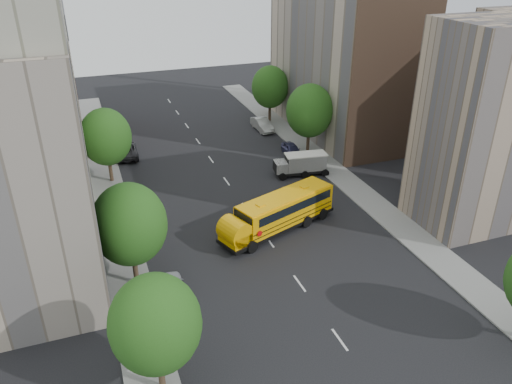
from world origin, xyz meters
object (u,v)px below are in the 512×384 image
safari_truck (301,164)px  street_tree_1 (129,224)px  street_tree_5 (270,87)px  parked_car_5 (262,125)px  school_bus (277,212)px  parked_car_0 (173,288)px  parked_car_1 (145,207)px  street_tree_4 (310,111)px  street_tree_0 (155,324)px  street_tree_2 (106,137)px  parked_car_2 (126,150)px  parked_car_4 (292,150)px

safari_truck → street_tree_1: bearing=-137.7°
street_tree_5 → parked_car_5: (-2.20, -2.99, -3.94)m
street_tree_5 → school_bus: size_ratio=0.66×
parked_car_0 → parked_car_1: parked_car_0 is taller
street_tree_4 → safari_truck: size_ratio=1.46×
parked_car_0 → parked_car_5: (17.60, 29.29, 0.07)m
street_tree_4 → street_tree_1: bearing=-140.7°
safari_truck → street_tree_0: bearing=-121.6°
street_tree_0 → street_tree_4: (22.00, 28.00, 0.43)m
street_tree_2 → parked_car_1: (2.20, -7.88, -4.13)m
street_tree_5 → parked_car_5: size_ratio=1.62×
street_tree_0 → parked_car_0: (2.20, 7.72, -3.95)m
street_tree_5 → parked_car_2: (-19.80, -5.83, -3.96)m
parked_car_1 → parked_car_0: bearing=93.5°
street_tree_1 → parked_car_4: 27.35m
safari_truck → parked_car_4: safari_truck is taller
street_tree_1 → street_tree_4: street_tree_4 is taller
parked_car_4 → parked_car_5: (-0.26, 8.92, 0.11)m
street_tree_0 → school_bus: size_ratio=0.65×
street_tree_2 → parked_car_2: bearing=70.4°
street_tree_2 → parked_car_2: street_tree_2 is taller
street_tree_0 → street_tree_4: bearing=51.8°
street_tree_4 → parked_car_4: size_ratio=2.09×
parked_car_0 → parked_car_2: bearing=-88.9°
street_tree_2 → parked_car_0: bearing=-83.8°
school_bus → street_tree_1: bearing=175.3°
parked_car_4 → safari_truck: bearing=-100.2°
street_tree_5 → parked_car_1: bearing=-134.9°
parked_car_4 → parked_car_5: size_ratio=0.83×
parked_car_2 → parked_car_4: bearing=164.1°
street_tree_2 → parked_car_1: 9.17m
street_tree_1 → school_bus: bearing=15.6°
school_bus → street_tree_0: bearing=-152.7°
street_tree_2 → street_tree_5: 25.06m
street_tree_5 → parked_car_1: (-19.80, -19.88, -4.01)m
parked_car_0 → parked_car_1: 12.40m
street_tree_4 → parked_car_5: (-2.20, 9.01, -4.31)m
parked_car_2 → street_tree_0: bearing=89.2°
school_bus → safari_truck: size_ratio=2.05×
street_tree_1 → safari_truck: (18.87, 12.95, -3.74)m
parked_car_0 → street_tree_1: bearing=-45.0°
street_tree_4 → safari_truck: (-3.13, -5.05, -3.87)m
street_tree_0 → parked_car_0: bearing=74.1°
street_tree_2 → street_tree_0: bearing=-90.0°
street_tree_4 → parked_car_4: 4.82m
parked_car_4 → street_tree_0: bearing=-122.7°
street_tree_1 → safari_truck: bearing=34.5°
street_tree_0 → street_tree_2: 28.00m
street_tree_1 → parked_car_0: 5.31m
street_tree_0 → street_tree_1: bearing=90.0°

